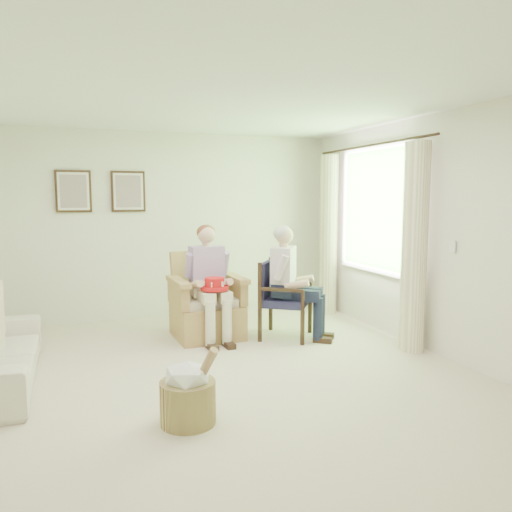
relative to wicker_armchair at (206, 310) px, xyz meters
The scene contains 16 objects.
floor 1.62m from the wicker_armchair, 101.62° to the right, with size 5.50×5.50×0.00m, color beige.
back_wall 1.58m from the wicker_armchair, 104.88° to the left, with size 5.00×0.04×2.60m, color silver.
front_wall 4.42m from the wicker_armchair, 94.24° to the right, with size 5.00×0.04×2.60m, color silver.
right_wall 2.85m from the wicker_armchair, 35.41° to the right, with size 0.04×5.50×2.60m, color silver.
ceiling 2.77m from the wicker_armchair, 101.62° to the right, with size 5.00×5.50×0.02m, color white.
window 2.51m from the wicker_armchair, ahead, with size 0.13×2.50×1.63m.
curtain_left 2.55m from the wicker_armchair, 33.49° to the right, with size 0.34×0.34×2.30m, color #FDE8C6.
curtain_right 2.26m from the wicker_armchair, 17.37° to the left, with size 0.34×0.34×2.30m, color #FDE8C6.
framed_print_left 2.37m from the wicker_armchair, 141.68° to the left, with size 0.45×0.05×0.55m.
framed_print_right 2.01m from the wicker_armchair, 123.51° to the left, with size 0.45×0.05×0.55m.
wicker_armchair is the anchor object (origin of this frame).
wood_armchair 0.96m from the wicker_armchair, 17.79° to the right, with size 0.60×0.56×0.92m.
person_wicker 0.48m from the wicker_armchair, 90.00° to the right, with size 0.40×0.62×1.35m.
person_dark 1.10m from the wicker_armchair, 26.15° to the right, with size 0.40×0.63×1.34m.
red_hat 0.50m from the wicker_armchair, 88.10° to the right, with size 0.32×0.32×0.14m.
hatbox 2.38m from the wicker_armchair, 108.02° to the right, with size 0.52×0.52×0.62m.
Camera 1 is at (-1.19, -4.28, 1.71)m, focal length 35.00 mm.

